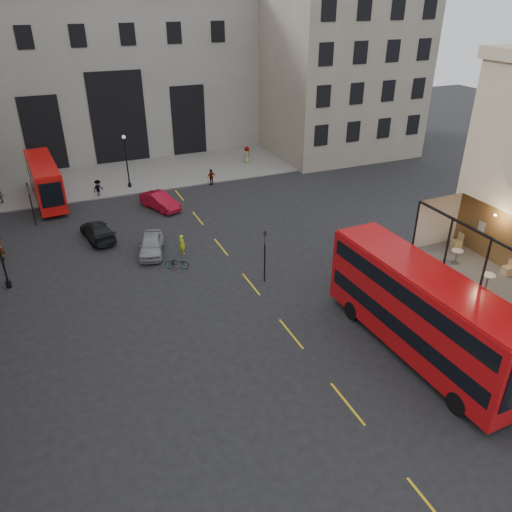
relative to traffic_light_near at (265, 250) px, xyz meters
name	(u,v)px	position (x,y,z in m)	size (l,w,h in m)	color
ground	(382,392)	(1.00, -12.00, -2.42)	(140.00, 140.00, 0.00)	black
host_frontage	(491,324)	(7.50, -12.00, -0.17)	(3.00, 11.00, 4.50)	tan
cafe_floor	(502,286)	(7.50, -12.00, 2.12)	(3.00, 10.00, 0.10)	slate
gateway	(106,71)	(-4.00, 35.99, 6.96)	(35.00, 10.60, 18.00)	#98958E
building_right	(331,59)	(21.00, 27.97, 7.97)	(16.60, 18.60, 20.00)	gray
pavement_far	(123,175)	(-5.00, 26.00, -2.36)	(40.00, 12.00, 0.12)	slate
traffic_light_near	(265,250)	(0.00, 0.00, 0.00)	(0.16, 0.20, 3.80)	black
traffic_light_far	(30,198)	(-14.00, 16.00, 0.00)	(0.16, 0.20, 3.80)	black
street_lamp_a	(1,256)	(-16.00, 6.00, -0.03)	(0.36, 0.36, 5.33)	black
street_lamp_b	(127,165)	(-5.00, 22.00, -0.03)	(0.36, 0.36, 5.33)	black
bus_near	(421,308)	(4.50, -10.04, 0.39)	(3.33, 12.66, 5.01)	#AE0C0F
bus_far	(45,179)	(-12.68, 21.37, -0.25)	(2.91, 9.85, 3.88)	red
car_a	(151,245)	(-6.12, 7.11, -1.71)	(1.70, 4.22, 1.44)	gray
car_b	(160,201)	(-3.46, 15.46, -1.69)	(1.55, 4.43, 1.46)	maroon
car_c	(98,231)	(-9.48, 11.23, -1.75)	(1.89, 4.66, 1.35)	black
bicycle	(177,263)	(-4.98, 4.12, -1.99)	(0.57, 1.65, 0.87)	gray
cyclist	(182,244)	(-4.01, 6.16, -1.66)	(0.56, 0.37, 1.53)	yellow
pedestrian_a	(1,197)	(-16.69, 22.16, -1.63)	(0.77, 0.60, 1.59)	gray
pedestrian_b	(98,189)	(-8.16, 20.62, -1.57)	(1.10, 0.64, 1.71)	gray
pedestrian_c	(211,177)	(2.86, 19.67, -1.61)	(0.96, 0.40, 1.64)	gray
pedestrian_d	(247,155)	(8.88, 24.89, -1.45)	(0.95, 0.62, 1.95)	gray
pedestrian_e	(0,248)	(-16.45, 10.35, -1.47)	(0.70, 0.46, 1.91)	gray
cafe_table_mid	(488,279)	(6.50, -11.91, 2.71)	(0.64, 0.64, 0.80)	white
cafe_table_far	(457,255)	(7.03, -9.27, 2.68)	(0.61, 0.61, 0.76)	silver
cafe_chair_c	(507,270)	(8.55, -11.28, 2.43)	(0.44, 0.44, 0.83)	tan
cafe_chair_d	(456,244)	(8.26, -7.98, 2.46)	(0.52, 0.52, 0.94)	tan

